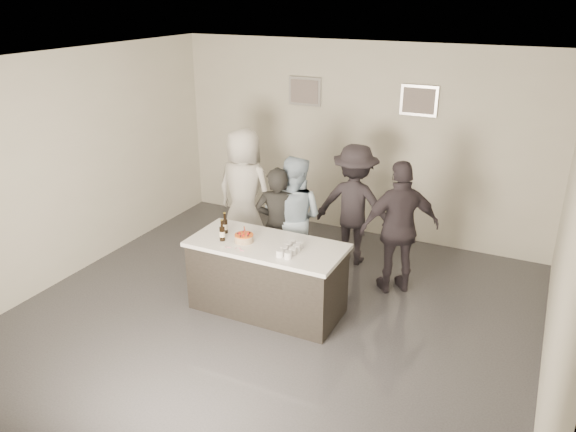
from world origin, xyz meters
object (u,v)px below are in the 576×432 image
object	(u,v)px
beer_bottle_a	(225,223)
person_main_blue	(293,218)
person_guest_right	(400,228)
cake	(244,239)
beer_bottle_b	(222,230)
bar_counter	(267,277)
person_guest_left	(244,191)
person_main_black	(277,226)
person_guest_back	(354,205)

from	to	relation	value
beer_bottle_a	person_main_blue	world-z (taller)	person_main_blue
beer_bottle_a	person_guest_right	xyz separation A→B (m)	(1.88, 1.13, -0.15)
cake	beer_bottle_b	distance (m)	0.28
bar_counter	person_guest_left	size ratio (longest dim) A/B	1.00
beer_bottle_b	person_guest_right	xyz separation A→B (m)	(1.80, 1.34, -0.15)
bar_counter	person_guest_right	xyz separation A→B (m)	(1.28, 1.18, 0.43)
cake	person_main_black	world-z (taller)	person_main_black
cake	person_main_blue	world-z (taller)	person_main_blue
person_main_black	person_guest_left	distance (m)	1.14
bar_counter	beer_bottle_b	world-z (taller)	beer_bottle_b
person_guest_right	beer_bottle_b	bearing A→B (deg)	2.02
bar_counter	person_main_black	size ratio (longest dim) A/B	1.16
person_main_blue	person_guest_back	distance (m)	0.99
bar_counter	person_main_black	world-z (taller)	person_main_black
cake	person_guest_right	distance (m)	1.99
person_main_black	person_guest_back	bearing A→B (deg)	-141.50
person_guest_left	person_guest_right	world-z (taller)	person_guest_left
cake	person_guest_back	distance (m)	1.96
bar_counter	person_guest_back	world-z (taller)	person_guest_back
beer_bottle_b	person_guest_back	xyz separation A→B (m)	(0.99, 1.90, -0.16)
cake	bar_counter	bearing A→B (deg)	15.03
beer_bottle_b	person_guest_right	world-z (taller)	person_guest_right
person_main_black	person_guest_right	size ratio (longest dim) A/B	0.91
beer_bottle_a	person_main_black	bearing A→B (deg)	60.11
person_main_blue	person_guest_right	size ratio (longest dim) A/B	0.97
beer_bottle_a	person_guest_back	bearing A→B (deg)	57.40
bar_counter	cake	xyz separation A→B (m)	(-0.26, -0.07, 0.49)
bar_counter	beer_bottle_b	bearing A→B (deg)	-162.94
cake	beer_bottle_b	bearing A→B (deg)	-160.82
beer_bottle_b	person_main_black	world-z (taller)	person_main_black
person_guest_left	person_main_blue	bearing A→B (deg)	157.81
person_main_blue	cake	bearing A→B (deg)	75.73
bar_counter	person_main_blue	distance (m)	1.02
cake	person_guest_back	size ratio (longest dim) A/B	0.13
person_main_blue	person_guest_back	bearing A→B (deg)	-130.41
person_guest_back	person_guest_left	bearing A→B (deg)	7.91
beer_bottle_b	person_guest_back	bearing A→B (deg)	62.38
bar_counter	person_guest_back	bearing A→B (deg)	74.58
beer_bottle_b	person_guest_back	distance (m)	2.15
person_main_black	person_guest_left	xyz separation A→B (m)	(-0.90, 0.70, 0.13)
cake	person_main_black	bearing A→B (deg)	86.57
beer_bottle_a	person_guest_left	xyz separation A→B (m)	(-0.51, 1.36, -0.10)
cake	person_main_black	distance (m)	0.80
beer_bottle_a	person_main_blue	bearing A→B (deg)	60.36
person_guest_right	person_main_black	bearing A→B (deg)	-17.39
bar_counter	person_guest_back	xyz separation A→B (m)	(0.48, 1.74, 0.42)
person_main_black	beer_bottle_b	bearing A→B (deg)	54.11
person_guest_left	person_guest_right	distance (m)	2.41
beer_bottle_b	person_main_blue	size ratio (longest dim) A/B	0.15
beer_bottle_b	person_guest_right	bearing A→B (deg)	36.74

